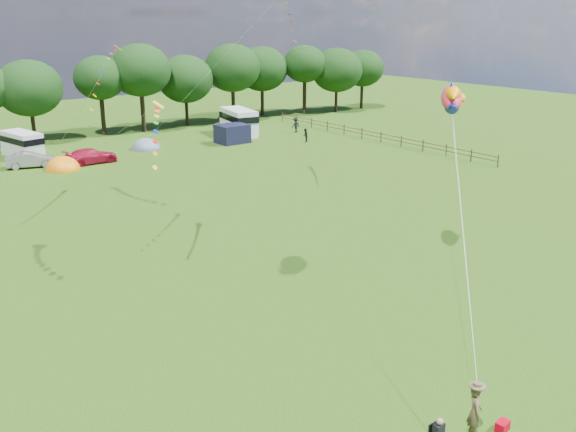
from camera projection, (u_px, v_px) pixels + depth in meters
ground_plane at (404, 353)px, 26.88m from camera, size 180.00×180.00×0.00m
tree_line at (64, 83)px, 69.63m from camera, size 102.98×10.98×10.27m
fence at (371, 134)px, 71.31m from camera, size 0.12×33.12×1.20m
car_b at (30, 160)px, 58.82m from camera, size 4.32×2.55×1.44m
car_c at (91, 156)px, 60.39m from camera, size 4.75×2.02×1.42m
campervan_c at (22, 143)px, 63.07m from camera, size 3.07×5.34×2.46m
campervan_d at (239, 121)px, 74.37m from camera, size 3.74×6.45×2.97m
tent_orange at (63, 169)px, 58.20m from camera, size 3.09×3.38×2.42m
tent_greyblue at (146, 149)px, 66.91m from camera, size 3.02×3.31×2.25m
awning_navy at (232, 134)px, 69.84m from camera, size 3.27×2.67×2.02m
kite_flyer at (475, 412)px, 21.24m from camera, size 0.82×0.84×1.95m
camp_chair at (438, 432)px, 20.58m from camera, size 0.53×0.53×1.28m
kite_bag at (502, 426)px, 21.81m from camera, size 0.54×0.40×0.35m
fish_kite at (452, 99)px, 33.73m from camera, size 3.07×2.88×1.78m
streamer_kite_b at (106, 71)px, 34.82m from camera, size 4.11×4.64×3.77m
streamer_kite_c at (157, 123)px, 35.17m from camera, size 3.22×5.08×2.84m
walker_a at (305, 135)px, 70.35m from camera, size 0.84×0.82×1.50m
walker_b at (296, 125)px, 76.13m from camera, size 1.17×0.60×1.76m
streamer_kite_d at (287, 12)px, 46.70m from camera, size 2.68×5.19×4.32m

